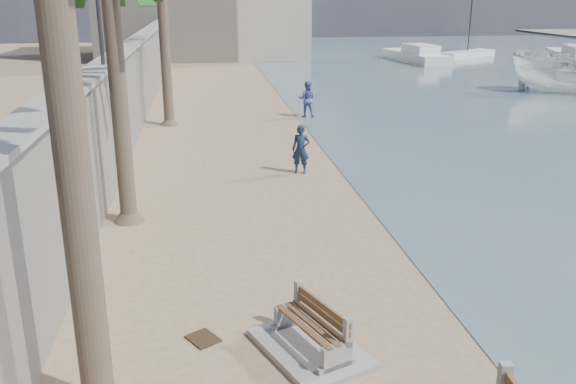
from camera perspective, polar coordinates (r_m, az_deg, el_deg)
seawall at (r=26.57m, az=-14.28°, el=9.35°), size 0.45×70.00×3.50m
wall_cap at (r=26.38m, az=-14.59°, el=13.21°), size 0.80×70.00×0.12m
bench_far at (r=10.04m, az=2.18°, el=-12.95°), size 2.00×2.34×0.83m
person_a at (r=19.50m, az=1.21°, el=4.32°), size 0.75×0.61×1.80m
person_b at (r=28.78m, az=1.79°, el=8.86°), size 1.06×0.92×1.85m
yacht_far at (r=54.23m, az=11.75°, el=12.23°), size 3.43×8.93×1.50m
sailboat_west at (r=58.70m, az=16.44°, el=12.32°), size 6.34×4.91×11.10m
debris_d at (r=10.62m, az=-7.95°, el=-13.43°), size 0.64×0.67×0.03m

